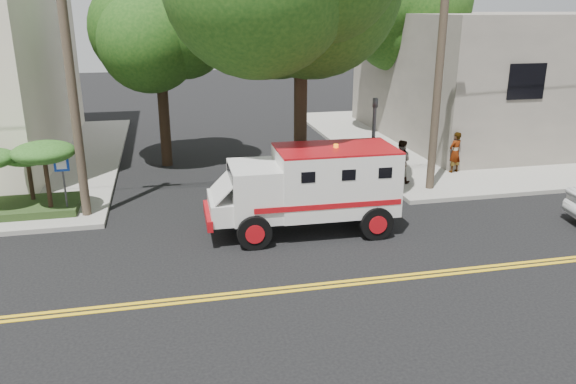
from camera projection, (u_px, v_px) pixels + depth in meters
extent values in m
plane|color=black|center=(303.00, 288.00, 13.49)|extent=(100.00, 100.00, 0.00)
cube|color=gray|center=(495.00, 137.00, 28.75)|extent=(17.00, 17.00, 0.15)
cube|color=slate|center=(523.00, 75.00, 28.56)|extent=(14.00, 12.00, 6.00)
cylinder|color=#382D23|center=(71.00, 76.00, 16.49)|extent=(0.28, 0.28, 9.00)
cylinder|color=#382D23|center=(439.00, 66.00, 19.12)|extent=(0.28, 0.28, 9.00)
cylinder|color=black|center=(301.00, 99.00, 18.73)|extent=(0.44, 0.44, 7.00)
cylinder|color=black|center=(163.00, 100.00, 23.12)|extent=(0.44, 0.44, 5.60)
sphere|color=#163C10|center=(158.00, 29.00, 22.24)|extent=(3.92, 3.92, 3.92)
sphere|color=#163C10|center=(179.00, 18.00, 21.76)|extent=(3.36, 3.36, 3.36)
cylinder|color=black|center=(388.00, 77.00, 29.13)|extent=(0.44, 0.44, 5.95)
sphere|color=#163C10|center=(391.00, 17.00, 28.20)|extent=(4.20, 4.20, 4.20)
sphere|color=#163C10|center=(414.00, 8.00, 27.69)|extent=(3.60, 3.60, 3.60)
cylinder|color=#3F3F42|center=(373.00, 151.00, 18.90)|extent=(0.12, 0.12, 3.60)
imported|color=#3F3F42|center=(375.00, 112.00, 18.47)|extent=(0.15, 0.18, 0.90)
cylinder|color=#3F3F42|center=(65.00, 188.00, 17.65)|extent=(0.06, 0.06, 2.00)
cube|color=#0C33A5|center=(61.00, 164.00, 17.35)|extent=(0.45, 0.03, 0.45)
cube|color=#1E3314|center=(28.00, 207.00, 18.17)|extent=(3.20, 2.00, 0.24)
cylinder|color=black|center=(30.00, 180.00, 18.31)|extent=(0.14, 0.14, 1.36)
ellipsoid|color=#1E4414|center=(27.00, 157.00, 18.07)|extent=(1.55, 1.55, 0.54)
cylinder|color=black|center=(48.00, 181.00, 17.57)|extent=(0.14, 0.14, 1.68)
ellipsoid|color=#1E4414|center=(43.00, 152.00, 17.27)|extent=(1.91, 1.91, 0.66)
cube|color=silver|center=(335.00, 180.00, 16.61)|extent=(3.51, 2.11, 1.87)
cube|color=silver|center=(255.00, 191.00, 16.21)|extent=(1.46, 1.98, 1.51)
cube|color=black|center=(231.00, 179.00, 15.96)|extent=(0.08, 1.51, 0.62)
cube|color=silver|center=(223.00, 207.00, 16.18)|extent=(0.83, 1.79, 0.62)
cube|color=#A10C12|center=(208.00, 216.00, 16.16)|extent=(0.19, 1.91, 0.31)
cube|color=#A10C12|center=(336.00, 148.00, 16.31)|extent=(3.51, 2.11, 0.05)
cylinder|color=black|center=(254.00, 232.00, 15.53)|extent=(0.98, 0.30, 0.98)
cylinder|color=black|center=(245.00, 208.00, 17.39)|extent=(0.98, 0.30, 0.98)
cylinder|color=black|center=(376.00, 223.00, 16.20)|extent=(0.98, 0.30, 0.98)
cylinder|color=black|center=(355.00, 201.00, 18.06)|extent=(0.98, 0.30, 0.98)
imported|color=gray|center=(455.00, 152.00, 22.18)|extent=(0.69, 0.57, 1.62)
imported|color=gray|center=(400.00, 161.00, 20.90)|extent=(0.99, 0.93, 1.62)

